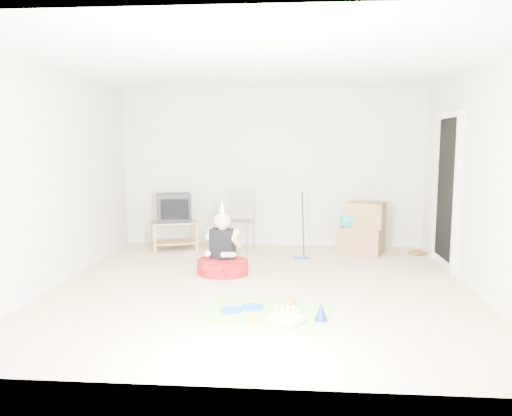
# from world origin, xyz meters

# --- Properties ---
(ground) EXTENTS (5.00, 5.00, 0.00)m
(ground) POSITION_xyz_m (0.00, 0.00, 0.00)
(ground) COLOR #CAB591
(ground) RESTS_ON ground
(doorway_recess) EXTENTS (0.02, 0.90, 2.05)m
(doorway_recess) POSITION_xyz_m (2.48, 1.20, 1.02)
(doorway_recess) COLOR black
(doorway_recess) RESTS_ON ground
(tv_stand) EXTENTS (0.84, 0.68, 0.45)m
(tv_stand) POSITION_xyz_m (-1.55, 2.01, 0.27)
(tv_stand) COLOR #9B7846
(tv_stand) RESTS_ON ground
(crt_tv) EXTENTS (0.63, 0.57, 0.45)m
(crt_tv) POSITION_xyz_m (-1.55, 2.01, 0.68)
(crt_tv) COLOR black
(crt_tv) RESTS_ON tv_stand
(folding_chair) EXTENTS (0.53, 0.51, 1.01)m
(folding_chair) POSITION_xyz_m (-0.50, 1.86, 0.49)
(folding_chair) COLOR gray
(folding_chair) RESTS_ON ground
(cardboard_boxes) EXTENTS (0.77, 0.69, 0.80)m
(cardboard_boxes) POSITION_xyz_m (1.44, 1.93, 0.39)
(cardboard_boxes) COLOR olive
(cardboard_boxes) RESTS_ON ground
(floor_mop) EXTENTS (0.25, 0.33, 0.98)m
(floor_mop) POSITION_xyz_m (0.50, 1.47, 0.26)
(floor_mop) COLOR #2240AB
(floor_mop) RESTS_ON ground
(book_pile) EXTENTS (0.26, 0.28, 0.05)m
(book_pile) POSITION_xyz_m (2.30, 1.92, 0.02)
(book_pile) COLOR #21652E
(book_pile) RESTS_ON ground
(seated_woman) EXTENTS (0.82, 0.82, 0.99)m
(seated_woman) POSITION_xyz_m (-0.55, 0.53, 0.22)
(seated_woman) COLOR #A80F17
(seated_woman) RESTS_ON ground
(party_mat) EXTENTS (1.51, 1.27, 0.01)m
(party_mat) POSITION_xyz_m (0.10, -0.91, 0.00)
(party_mat) COLOR #F0328F
(party_mat) RESTS_ON ground
(birthday_cake) EXTENTS (0.34, 0.33, 0.14)m
(birthday_cake) POSITION_xyz_m (0.33, -1.21, 0.04)
(birthday_cake) COLOR white
(birthday_cake) RESTS_ON party_mat
(blue_plate_near) EXTENTS (0.30, 0.30, 0.01)m
(blue_plate_near) POSITION_xyz_m (-0.05, -0.81, 0.01)
(blue_plate_near) COLOR blue
(blue_plate_near) RESTS_ON party_mat
(blue_plate_far) EXTENTS (0.27, 0.27, 0.01)m
(blue_plate_far) POSITION_xyz_m (-0.25, -0.92, 0.01)
(blue_plate_far) COLOR blue
(blue_plate_far) RESTS_ON party_mat
(orange_cup_near) EXTENTS (0.08, 0.08, 0.09)m
(orange_cup_near) POSITION_xyz_m (0.35, -0.68, 0.05)
(orange_cup_near) COLOR orange
(orange_cup_near) RESTS_ON party_mat
(orange_cup_far) EXTENTS (0.08, 0.08, 0.08)m
(orange_cup_far) POSITION_xyz_m (0.00, -1.23, 0.05)
(orange_cup_far) COLOR orange
(orange_cup_far) RESTS_ON party_mat
(blue_party_hat) EXTENTS (0.17, 0.17, 0.18)m
(blue_party_hat) POSITION_xyz_m (0.65, -1.12, 0.10)
(blue_party_hat) COLOR #1A2CB7
(blue_party_hat) RESTS_ON party_mat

